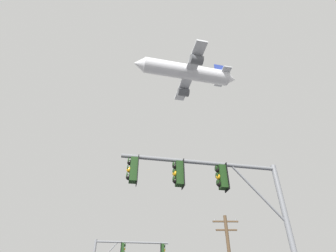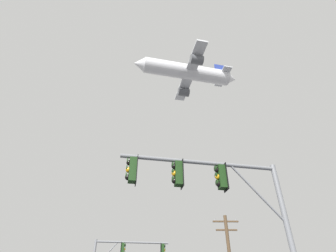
# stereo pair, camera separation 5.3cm
# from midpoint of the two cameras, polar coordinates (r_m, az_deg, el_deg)

# --- Properties ---
(signal_pole_near) EXTENTS (6.03, 1.26, 6.36)m
(signal_pole_near) POSITION_cam_midpoint_polar(r_m,az_deg,el_deg) (9.91, 11.23, -14.74)
(signal_pole_near) COLOR slate
(signal_pole_near) RESTS_ON ground
(airplane) EXTENTS (21.17, 16.35, 5.78)m
(airplane) POSITION_cam_midpoint_polar(r_m,az_deg,el_deg) (53.93, 4.03, 11.50)
(airplane) COLOR white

